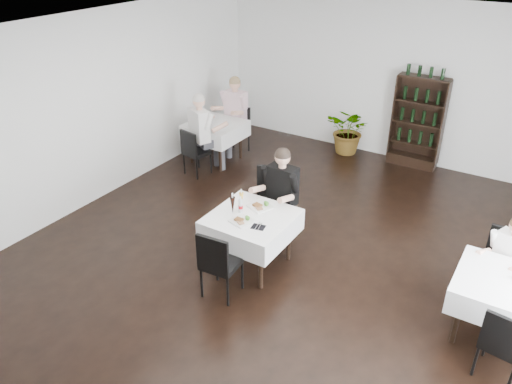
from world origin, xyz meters
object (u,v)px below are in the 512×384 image
Objects in this scene: potted_tree at (350,131)px; diner_main at (279,191)px; main_table at (251,225)px; wine_shelf at (417,123)px.

diner_main is (0.39, -3.55, 0.38)m from potted_tree.
main_table is at bearing -93.54° from diner_main.
wine_shelf reaches higher than potted_tree.
wine_shelf reaches higher than main_table.
main_table is 1.08× the size of potted_tree.
diner_main is (0.04, 0.65, 0.23)m from main_table.
potted_tree is at bearing 96.32° from diner_main.
diner_main reaches higher than main_table.
main_table is at bearing -101.78° from wine_shelf.
wine_shelf is 1.70× the size of main_table.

